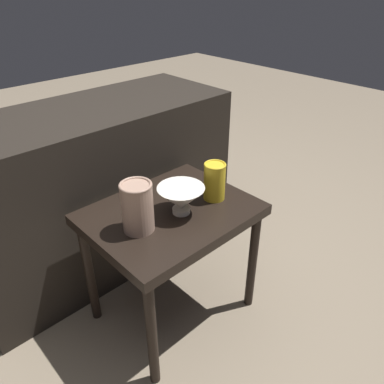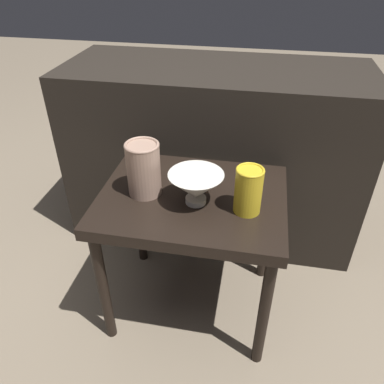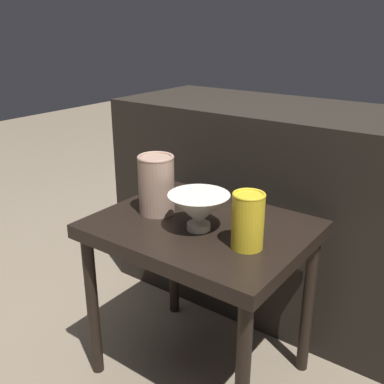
# 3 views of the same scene
# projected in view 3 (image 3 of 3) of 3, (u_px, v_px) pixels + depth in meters

# --- Properties ---
(ground_plane) EXTENTS (8.00, 8.00, 0.00)m
(ground_plane) POSITION_uv_depth(u_px,v_px,m) (200.00, 368.00, 1.44)
(ground_plane) COLOR #7F705B
(table) EXTENTS (0.59, 0.46, 0.51)m
(table) POSITION_uv_depth(u_px,v_px,m) (201.00, 244.00, 1.28)
(table) COLOR black
(table) RESTS_ON ground_plane
(couch_backdrop) EXTENTS (1.24, 0.50, 0.76)m
(couch_backdrop) POSITION_uv_depth(u_px,v_px,m) (281.00, 207.00, 1.70)
(couch_backdrop) COLOR black
(couch_backdrop) RESTS_ON ground_plane
(bowl) EXTENTS (0.17, 0.17, 0.10)m
(bowl) POSITION_uv_depth(u_px,v_px,m) (199.00, 210.00, 1.20)
(bowl) COLOR silver
(bowl) RESTS_ON table
(vase_textured_left) EXTENTS (0.11, 0.11, 0.17)m
(vase_textured_left) POSITION_uv_depth(u_px,v_px,m) (156.00, 184.00, 1.30)
(vase_textured_left) COLOR tan
(vase_textured_left) RESTS_ON table
(vase_colorful_right) EXTENTS (0.08, 0.08, 0.14)m
(vase_colorful_right) POSITION_uv_depth(u_px,v_px,m) (248.00, 220.00, 1.10)
(vase_colorful_right) COLOR gold
(vase_colorful_right) RESTS_ON table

